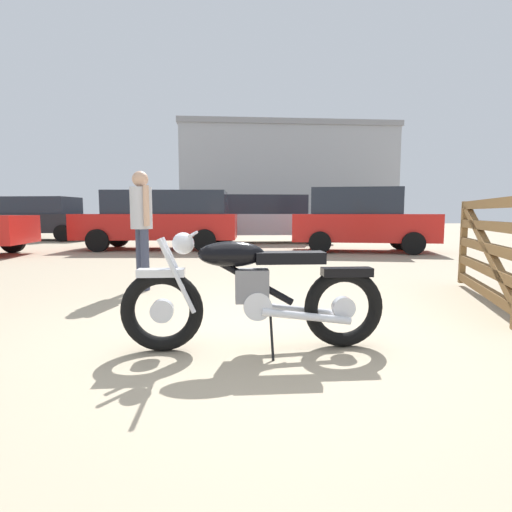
{
  "coord_description": "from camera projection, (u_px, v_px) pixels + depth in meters",
  "views": [
    {
      "loc": [
        -0.1,
        -3.38,
        1.07
      ],
      "look_at": [
        0.05,
        0.56,
        0.66
      ],
      "focal_mm": 28.11,
      "sensor_mm": 36.0,
      "label": 1
    }
  ],
  "objects": [
    {
      "name": "red_hatchback_near",
      "position": [
        37.0,
        217.0,
        16.33
      ],
      "size": [
        4.89,
        2.44,
        1.74
      ],
      "rotation": [
        0.0,
        0.0,
        -0.13
      ],
      "color": "black",
      "rests_on": "ground_plane"
    },
    {
      "name": "ground_plane",
      "position": [
        253.0,
        338.0,
        3.47
      ],
      "size": [
        80.0,
        80.0,
        0.0
      ],
      "primitive_type": "plane",
      "color": "gray"
    },
    {
      "name": "industrial_building",
      "position": [
        284.0,
        177.0,
        40.56
      ],
      "size": [
        20.86,
        10.1,
        9.53
      ],
      "rotation": [
        0.0,
        0.0,
        0.04
      ],
      "color": "#9EA0A8",
      "rests_on": "ground_plane"
    },
    {
      "name": "vintage_motorcycle",
      "position": [
        252.0,
        293.0,
        3.15
      ],
      "size": [
        2.08,
        0.62,
        0.94
      ],
      "rotation": [
        0.0,
        0.0,
        3.18
      ],
      "color": "black",
      "rests_on": "ground_plane"
    },
    {
      "name": "bystander",
      "position": [
        141.0,
        218.0,
        5.6
      ],
      "size": [
        0.3,
        0.39,
        1.66
      ],
      "rotation": [
        0.0,
        0.0,
        0.61
      ],
      "color": "#383D51",
      "rests_on": "ground_plane"
    },
    {
      "name": "timber_gate",
      "position": [
        496.0,
        247.0,
        4.47
      ],
      "size": [
        0.86,
        2.47,
        1.6
      ],
      "rotation": [
        0.0,
        0.0,
        1.28
      ],
      "color": "brown",
      "rests_on": "ground_plane"
    },
    {
      "name": "white_estate_far",
      "position": [
        262.0,
        217.0,
        14.82
      ],
      "size": [
        4.77,
        2.12,
        1.74
      ],
      "rotation": [
        0.0,
        0.0,
        0.04
      ],
      "color": "black",
      "rests_on": "ground_plane"
    },
    {
      "name": "blue_hatchback_right",
      "position": [
        162.0,
        218.0,
        12.05
      ],
      "size": [
        4.74,
        2.06,
        1.74
      ],
      "rotation": [
        0.0,
        0.0,
        3.12
      ],
      "color": "black",
      "rests_on": "ground_plane"
    },
    {
      "name": "pale_sedan_back",
      "position": [
        360.0,
        219.0,
        11.33
      ],
      "size": [
        4.13,
        2.34,
        1.78
      ],
      "rotation": [
        0.0,
        0.0,
        -0.18
      ],
      "color": "black",
      "rests_on": "ground_plane"
    }
  ]
}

